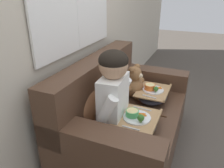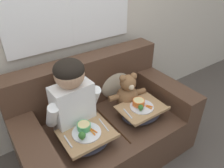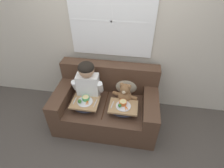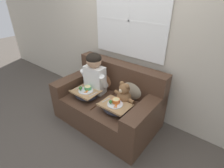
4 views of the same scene
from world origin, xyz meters
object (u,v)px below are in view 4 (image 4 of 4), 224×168
at_px(throw_pillow_behind_child, 104,77).
at_px(teddy_bear, 124,95).
at_px(couch, 109,102).
at_px(lap_tray_child, 86,93).
at_px(child_figure, 94,72).
at_px(throw_pillow_behind_teddy, 133,87).
at_px(lap_tray_teddy, 115,107).

bearing_deg(throw_pillow_behind_child, teddy_bear, -21.94).
distance_m(couch, lap_tray_child, 0.40).
bearing_deg(child_figure, lap_tray_child, -90.20).
height_order(throw_pillow_behind_teddy, child_figure, child_figure).
height_order(throw_pillow_behind_teddy, teddy_bear, throw_pillow_behind_teddy).
bearing_deg(throw_pillow_behind_teddy, teddy_bear, -90.26).
relative_size(teddy_bear, lap_tray_child, 0.96).
distance_m(throw_pillow_behind_child, child_figure, 0.30).
xyz_separation_m(teddy_bear, lap_tray_teddy, (0.00, -0.21, -0.09)).
distance_m(throw_pillow_behind_teddy, lap_tray_child, 0.74).
xyz_separation_m(throw_pillow_behind_teddy, teddy_bear, (-0.00, -0.23, -0.03)).
bearing_deg(throw_pillow_behind_child, lap_tray_child, -90.09).
distance_m(child_figure, lap_tray_child, 0.37).
height_order(throw_pillow_behind_teddy, lap_tray_child, throw_pillow_behind_teddy).
distance_m(lap_tray_child, lap_tray_teddy, 0.58).
height_order(throw_pillow_behind_child, throw_pillow_behind_teddy, same).
distance_m(throw_pillow_behind_child, teddy_bear, 0.63).
bearing_deg(throw_pillow_behind_child, couch, -36.85).
relative_size(couch, child_figure, 2.37).
bearing_deg(throw_pillow_behind_child, child_figure, -89.98).
height_order(couch, child_figure, child_figure).
relative_size(lap_tray_child, lap_tray_teddy, 0.98).
height_order(couch, throw_pillow_behind_child, couch).
height_order(child_figure, lap_tray_child, child_figure).
relative_size(throw_pillow_behind_child, child_figure, 0.60).
relative_size(couch, lap_tray_teddy, 3.79).
bearing_deg(couch, throw_pillow_behind_child, 143.15).
xyz_separation_m(teddy_bear, lap_tray_child, (-0.58, -0.21, -0.09)).
bearing_deg(lap_tray_teddy, couch, 141.98).
bearing_deg(lap_tray_child, throw_pillow_behind_teddy, 37.37).
xyz_separation_m(throw_pillow_behind_child, teddy_bear, (0.58, -0.23, -0.03)).
relative_size(child_figure, lap_tray_teddy, 1.60).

